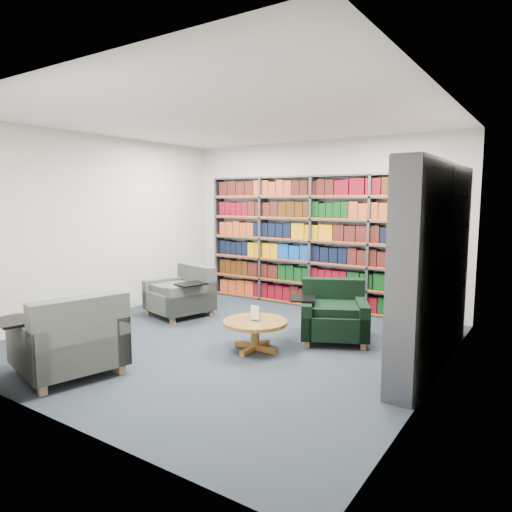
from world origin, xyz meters
The scene contains 7 objects.
room_shell centered at (0.00, 0.00, 1.40)m, with size 5.02×5.02×2.82m.
bookshelf_back centered at (0.00, 2.34, 1.10)m, with size 4.00×0.28×2.20m.
bookshelf_right centered at (2.34, 0.60, 1.10)m, with size 0.28×2.50×2.20m.
chair_teal_left centered at (-1.44, 0.70, 0.31)m, with size 1.10×1.03×0.77m.
chair_green_right centered at (1.05, 0.86, 0.31)m, with size 1.13×1.12×0.76m.
chair_teal_front centered at (-0.69, -1.83, 0.35)m, with size 1.17×1.25×0.87m.
coffee_table centered at (0.46, -0.11, 0.29)m, with size 0.78×0.78×0.55m.
Camera 1 is at (3.44, -4.57, 1.83)m, focal length 32.00 mm.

